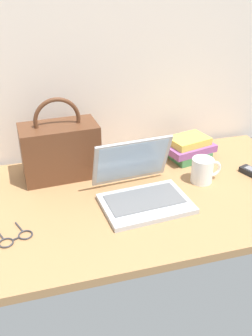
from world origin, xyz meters
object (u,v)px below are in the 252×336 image
laptop (141,188)px  book_stack (188,148)px  coffee_mug (203,170)px  handbag (60,150)px  eyeglasses (15,238)px

laptop → book_stack: 0.40m
laptop → coffee_mug: (0.27, 0.05, 0.01)m
handbag → book_stack: size_ratio=1.39×
laptop → eyeglasses: 0.47m
eyeglasses → handbag: 0.43m
handbag → eyeglasses: bearing=-117.8°
coffee_mug → handbag: handbag is taller
laptop → handbag: handbag is taller
book_stack → handbag: bearing=-179.4°
coffee_mug → handbag: size_ratio=0.38×
coffee_mug → handbag: bearing=159.0°
handbag → laptop: bearing=-45.0°
coffee_mug → handbag: (-0.53, 0.20, 0.07)m
laptop → coffee_mug: 0.28m
eyeglasses → coffee_mug: bearing=12.9°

